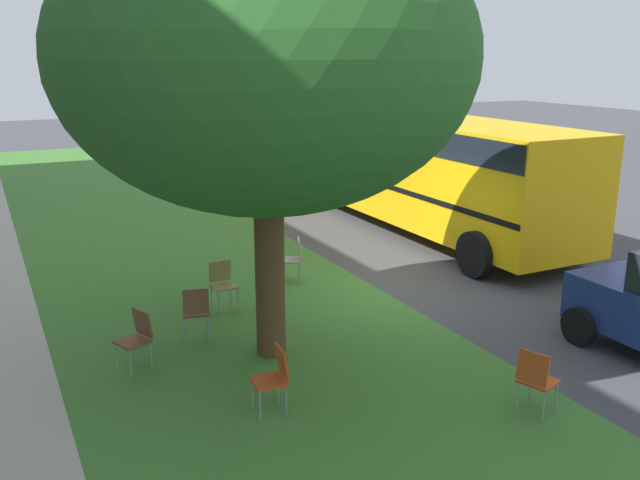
{
  "coord_description": "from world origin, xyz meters",
  "views": [
    {
      "loc": [
        -10.38,
        6.81,
        4.42
      ],
      "look_at": [
        -0.5,
        1.85,
        1.38
      ],
      "focal_mm": 38.4,
      "sensor_mm": 36.0,
      "label": 1
    }
  ],
  "objects_px": {
    "chair_5": "(274,375)",
    "chair_1": "(137,335)",
    "chair_4": "(222,281)",
    "chair_3": "(294,256)",
    "street_tree": "(266,58)",
    "chair_0": "(196,309)",
    "school_bus": "(417,160)",
    "chair_2": "(536,377)"
  },
  "relations": [
    {
      "from": "chair_5",
      "to": "chair_1",
      "type": "bearing_deg",
      "value": 32.14
    },
    {
      "from": "chair_4",
      "to": "chair_5",
      "type": "relative_size",
      "value": 1.0
    },
    {
      "from": "chair_3",
      "to": "chair_4",
      "type": "distance_m",
      "value": 1.96
    },
    {
      "from": "chair_4",
      "to": "chair_3",
      "type": "bearing_deg",
      "value": -65.26
    },
    {
      "from": "street_tree",
      "to": "chair_1",
      "type": "bearing_deg",
      "value": 79.46
    },
    {
      "from": "chair_0",
      "to": "chair_3",
      "type": "height_order",
      "value": "same"
    },
    {
      "from": "chair_5",
      "to": "street_tree",
      "type": "bearing_deg",
      "value": -21.36
    },
    {
      "from": "street_tree",
      "to": "chair_1",
      "type": "relative_size",
      "value": 7.38
    },
    {
      "from": "chair_1",
      "to": "chair_5",
      "type": "bearing_deg",
      "value": -147.86
    },
    {
      "from": "chair_4",
      "to": "chair_0",
      "type": "bearing_deg",
      "value": 143.8
    },
    {
      "from": "school_bus",
      "to": "chair_2",
      "type": "bearing_deg",
      "value": 154.58
    },
    {
      "from": "chair_2",
      "to": "chair_4",
      "type": "relative_size",
      "value": 1.0
    },
    {
      "from": "street_tree",
      "to": "chair_4",
      "type": "height_order",
      "value": "street_tree"
    },
    {
      "from": "chair_0",
      "to": "chair_1",
      "type": "height_order",
      "value": "same"
    },
    {
      "from": "street_tree",
      "to": "chair_5",
      "type": "height_order",
      "value": "street_tree"
    },
    {
      "from": "chair_0",
      "to": "chair_4",
      "type": "xyz_separation_m",
      "value": [
        1.11,
        -0.82,
        0.0
      ]
    },
    {
      "from": "street_tree",
      "to": "chair_3",
      "type": "height_order",
      "value": "street_tree"
    },
    {
      "from": "chair_2",
      "to": "chair_5",
      "type": "relative_size",
      "value": 1.0
    },
    {
      "from": "chair_2",
      "to": "chair_4",
      "type": "xyz_separation_m",
      "value": [
        5.29,
        2.29,
        0.0
      ]
    },
    {
      "from": "chair_2",
      "to": "chair_0",
      "type": "bearing_deg",
      "value": 36.66
    },
    {
      "from": "street_tree",
      "to": "chair_0",
      "type": "xyz_separation_m",
      "value": [
        0.98,
        0.87,
        -3.82
      ]
    },
    {
      "from": "chair_2",
      "to": "chair_3",
      "type": "height_order",
      "value": "same"
    },
    {
      "from": "chair_5",
      "to": "school_bus",
      "type": "bearing_deg",
      "value": -44.39
    },
    {
      "from": "chair_0",
      "to": "school_bus",
      "type": "bearing_deg",
      "value": -57.99
    },
    {
      "from": "street_tree",
      "to": "chair_0",
      "type": "height_order",
      "value": "street_tree"
    },
    {
      "from": "chair_0",
      "to": "chair_5",
      "type": "relative_size",
      "value": 1.0
    },
    {
      "from": "chair_4",
      "to": "chair_5",
      "type": "distance_m",
      "value": 3.81
    },
    {
      "from": "street_tree",
      "to": "chair_2",
      "type": "height_order",
      "value": "street_tree"
    },
    {
      "from": "chair_0",
      "to": "chair_3",
      "type": "distance_m",
      "value": 3.23
    },
    {
      "from": "street_tree",
      "to": "chair_4",
      "type": "xyz_separation_m",
      "value": [
        2.09,
        0.05,
        -3.82
      ]
    },
    {
      "from": "chair_4",
      "to": "chair_5",
      "type": "bearing_deg",
      "value": 170.94
    },
    {
      "from": "chair_3",
      "to": "chair_0",
      "type": "bearing_deg",
      "value": 126.71
    },
    {
      "from": "street_tree",
      "to": "chair_0",
      "type": "distance_m",
      "value": 4.04
    },
    {
      "from": "chair_0",
      "to": "chair_2",
      "type": "distance_m",
      "value": 5.2
    },
    {
      "from": "chair_1",
      "to": "chair_0",
      "type": "bearing_deg",
      "value": -59.56
    },
    {
      "from": "chair_1",
      "to": "chair_3",
      "type": "bearing_deg",
      "value": -55.02
    },
    {
      "from": "street_tree",
      "to": "school_bus",
      "type": "height_order",
      "value": "street_tree"
    },
    {
      "from": "chair_2",
      "to": "street_tree",
      "type": "bearing_deg",
      "value": 35.02
    },
    {
      "from": "street_tree",
      "to": "chair_2",
      "type": "bearing_deg",
      "value": -144.98
    },
    {
      "from": "chair_0",
      "to": "school_bus",
      "type": "height_order",
      "value": "school_bus"
    },
    {
      "from": "street_tree",
      "to": "chair_1",
      "type": "height_order",
      "value": "street_tree"
    },
    {
      "from": "chair_5",
      "to": "chair_0",
      "type": "bearing_deg",
      "value": 4.65
    }
  ]
}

